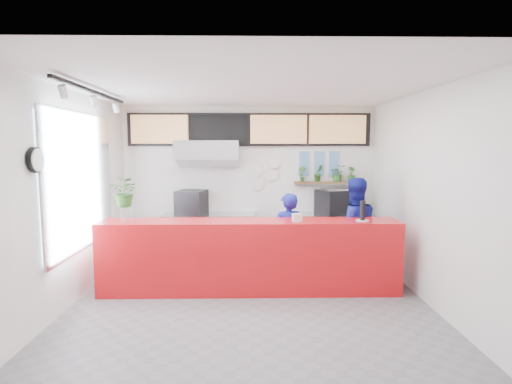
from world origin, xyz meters
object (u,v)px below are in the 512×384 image
(espresso_machine, at_px, (337,202))
(staff_right, at_px, (353,229))
(service_counter, at_px, (250,256))
(panini_oven, at_px, (192,202))
(pepper_mill, at_px, (363,210))
(staff_center, at_px, (288,238))

(espresso_machine, distance_m, staff_right, 1.31)
(service_counter, distance_m, panini_oven, 2.20)
(service_counter, relative_size, panini_oven, 8.66)
(espresso_machine, distance_m, pepper_mill, 1.87)
(staff_right, bearing_deg, pepper_mill, 84.90)
(espresso_machine, bearing_deg, staff_center, -153.55)
(panini_oven, distance_m, espresso_machine, 2.85)
(panini_oven, bearing_deg, pepper_mill, -19.77)
(pepper_mill, bearing_deg, service_counter, 177.72)
(panini_oven, height_order, espresso_machine, espresso_machine)
(pepper_mill, bearing_deg, staff_center, 154.06)
(panini_oven, xyz_separation_m, staff_right, (2.84, -1.28, -0.28))
(espresso_machine, bearing_deg, service_counter, -158.08)
(staff_center, xyz_separation_m, staff_right, (1.09, 0.07, 0.12))
(service_counter, xyz_separation_m, staff_right, (1.71, 0.52, 0.30))
(panini_oven, distance_m, staff_center, 2.25)
(service_counter, height_order, staff_right, staff_right)
(staff_right, height_order, pepper_mill, staff_right)
(service_counter, distance_m, pepper_mill, 1.83)
(panini_oven, bearing_deg, staff_center, -23.82)
(staff_right, bearing_deg, panini_oven, -26.87)
(service_counter, bearing_deg, panini_oven, 122.15)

